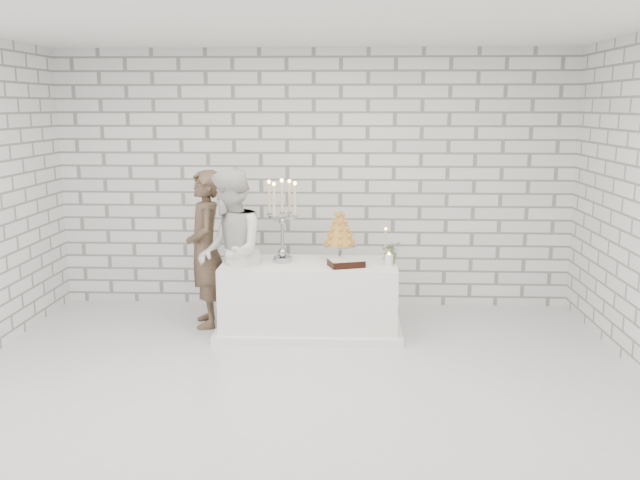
{
  "coord_description": "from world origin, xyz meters",
  "views": [
    {
      "loc": [
        0.42,
        -5.61,
        2.35
      ],
      "look_at": [
        0.13,
        1.11,
        1.05
      ],
      "focal_mm": 39.09,
      "sensor_mm": 36.0,
      "label": 1
    }
  ],
  "objects_px": {
    "bride": "(230,253)",
    "candelabra": "(282,221)",
    "cake_table": "(309,298)",
    "groom": "(205,249)",
    "croquembouche": "(340,235)"
  },
  "relations": [
    {
      "from": "groom",
      "to": "croquembouche",
      "type": "height_order",
      "value": "groom"
    },
    {
      "from": "bride",
      "to": "candelabra",
      "type": "height_order",
      "value": "bride"
    },
    {
      "from": "bride",
      "to": "candelabra",
      "type": "distance_m",
      "value": 0.63
    },
    {
      "from": "groom",
      "to": "candelabra",
      "type": "relative_size",
      "value": 1.94
    },
    {
      "from": "cake_table",
      "to": "candelabra",
      "type": "xyz_separation_m",
      "value": [
        -0.28,
        0.03,
        0.81
      ]
    },
    {
      "from": "cake_table",
      "to": "groom",
      "type": "xyz_separation_m",
      "value": [
        -1.13,
        0.21,
        0.47
      ]
    },
    {
      "from": "candelabra",
      "to": "croquembouche",
      "type": "bearing_deg",
      "value": 9.24
    },
    {
      "from": "bride",
      "to": "candelabra",
      "type": "xyz_separation_m",
      "value": [
        0.52,
        0.14,
        0.32
      ]
    },
    {
      "from": "bride",
      "to": "croquembouche",
      "type": "distance_m",
      "value": 1.15
    },
    {
      "from": "groom",
      "to": "croquembouche",
      "type": "distance_m",
      "value": 1.45
    },
    {
      "from": "cake_table",
      "to": "bride",
      "type": "height_order",
      "value": "bride"
    },
    {
      "from": "cake_table",
      "to": "bride",
      "type": "relative_size",
      "value": 1.04
    },
    {
      "from": "croquembouche",
      "to": "bride",
      "type": "bearing_deg",
      "value": -167.88
    },
    {
      "from": "cake_table",
      "to": "groom",
      "type": "height_order",
      "value": "groom"
    },
    {
      "from": "cake_table",
      "to": "candelabra",
      "type": "relative_size",
      "value": 2.07
    }
  ]
}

